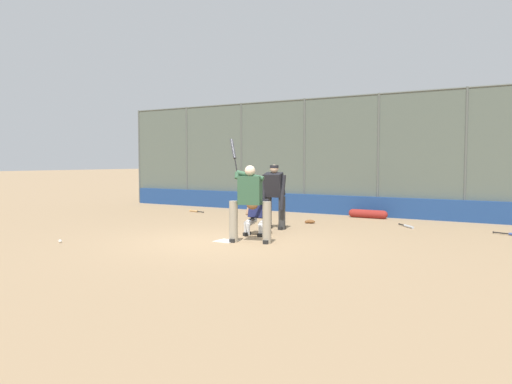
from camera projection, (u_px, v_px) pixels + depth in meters
name	position (u px, v px, depth m)	size (l,w,h in m)	color
ground_plane	(226.00, 241.00, 11.10)	(160.00, 160.00, 0.00)	#9E7F5B
home_plate_marker	(226.00, 241.00, 11.10)	(0.43, 0.43, 0.01)	white
backstop_fence	(340.00, 153.00, 16.62)	(18.39, 0.08, 3.94)	#515651
padding_wall	(338.00, 205.00, 16.64)	(17.95, 0.18, 0.64)	navy
bleachers_beyond	(309.00, 190.00, 20.44)	(12.82, 3.05, 1.80)	slate
batter_at_plate	(250.00, 201.00, 10.85)	(1.17, 0.56, 2.29)	gray
catcher_behind_plate	(257.00, 211.00, 11.97)	(0.60, 0.71, 1.11)	silver
umpire_home	(274.00, 195.00, 12.99)	(0.68, 0.44, 1.69)	#333333
spare_bat_near_backstop	(253.00, 216.00, 15.80)	(0.49, 0.72, 0.07)	black
spare_bat_third_base_side	(195.00, 211.00, 17.46)	(0.79, 0.27, 0.07)	black
spare_bat_first_base_side	(408.00, 226.00, 13.39)	(0.58, 0.67, 0.07)	black
fielding_glove_on_dirt	(310.00, 222.00, 14.28)	(0.29, 0.22, 0.10)	brown
baseball_loose	(60.00, 241.00, 10.85)	(0.07, 0.07, 0.07)	white
equipment_bag_dugout_side	(368.00, 214.00, 15.60)	(1.25, 0.26, 0.26)	maroon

